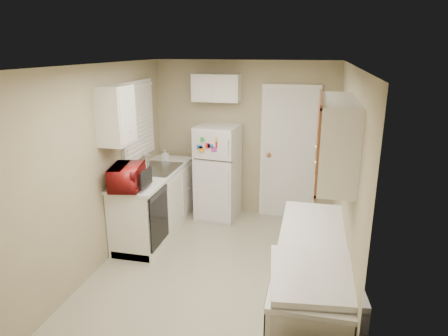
# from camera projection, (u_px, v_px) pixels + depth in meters

# --- Properties ---
(floor) EXTENTS (3.80, 3.80, 0.00)m
(floor) POSITION_uv_depth(u_px,v_px,m) (215.00, 272.00, 4.77)
(floor) COLOR #B9B49D
(floor) RESTS_ON ground
(ceiling) EXTENTS (3.80, 3.80, 0.00)m
(ceiling) POSITION_uv_depth(u_px,v_px,m) (213.00, 65.00, 4.08)
(ceiling) COLOR white
(ceiling) RESTS_ON floor
(wall_left) EXTENTS (3.80, 3.80, 0.00)m
(wall_left) POSITION_uv_depth(u_px,v_px,m) (100.00, 168.00, 4.72)
(wall_left) COLOR tan
(wall_left) RESTS_ON floor
(wall_right) EXTENTS (3.80, 3.80, 0.00)m
(wall_right) POSITION_uv_depth(u_px,v_px,m) (345.00, 186.00, 4.13)
(wall_right) COLOR tan
(wall_right) RESTS_ON floor
(wall_back) EXTENTS (2.80, 2.80, 0.00)m
(wall_back) POSITION_uv_depth(u_px,v_px,m) (244.00, 139.00, 6.20)
(wall_back) COLOR tan
(wall_back) RESTS_ON floor
(wall_front) EXTENTS (2.80, 2.80, 0.00)m
(wall_front) POSITION_uv_depth(u_px,v_px,m) (144.00, 263.00, 2.65)
(wall_front) COLOR tan
(wall_front) RESTS_ON floor
(left_counter) EXTENTS (0.60, 1.80, 0.90)m
(left_counter) POSITION_uv_depth(u_px,v_px,m) (156.00, 202.00, 5.72)
(left_counter) COLOR silver
(left_counter) RESTS_ON floor
(dishwasher) EXTENTS (0.03, 0.58, 0.72)m
(dishwasher) POSITION_uv_depth(u_px,v_px,m) (159.00, 218.00, 5.08)
(dishwasher) COLOR black
(dishwasher) RESTS_ON floor
(sink) EXTENTS (0.54, 0.74, 0.16)m
(sink) POSITION_uv_depth(u_px,v_px,m) (158.00, 172.00, 5.74)
(sink) COLOR gray
(sink) RESTS_ON left_counter
(microwave) EXTENTS (0.58, 0.39, 0.35)m
(microwave) POSITION_uv_depth(u_px,v_px,m) (127.00, 177.00, 4.90)
(microwave) COLOR maroon
(microwave) RESTS_ON left_counter
(soap_bottle) EXTENTS (0.10, 0.10, 0.18)m
(soap_bottle) POSITION_uv_depth(u_px,v_px,m) (165.00, 155.00, 6.10)
(soap_bottle) COLOR silver
(soap_bottle) RESTS_ON left_counter
(window_blinds) EXTENTS (0.10, 0.98, 1.08)m
(window_blinds) POSITION_uv_depth(u_px,v_px,m) (138.00, 120.00, 5.58)
(window_blinds) COLOR silver
(window_blinds) RESTS_ON wall_left
(upper_cabinet_left) EXTENTS (0.30, 0.45, 0.70)m
(upper_cabinet_left) POSITION_uv_depth(u_px,v_px,m) (116.00, 115.00, 4.72)
(upper_cabinet_left) COLOR silver
(upper_cabinet_left) RESTS_ON wall_left
(refrigerator) EXTENTS (0.66, 0.64, 1.46)m
(refrigerator) POSITION_uv_depth(u_px,v_px,m) (218.00, 172.00, 6.14)
(refrigerator) COLOR silver
(refrigerator) RESTS_ON floor
(cabinet_over_fridge) EXTENTS (0.70, 0.30, 0.40)m
(cabinet_over_fridge) POSITION_uv_depth(u_px,v_px,m) (216.00, 88.00, 5.91)
(cabinet_over_fridge) COLOR silver
(cabinet_over_fridge) RESTS_ON wall_back
(interior_door) EXTENTS (0.86, 0.06, 2.08)m
(interior_door) POSITION_uv_depth(u_px,v_px,m) (289.00, 154.00, 6.06)
(interior_door) COLOR silver
(interior_door) RESTS_ON floor
(right_counter) EXTENTS (0.60, 2.00, 0.90)m
(right_counter) POSITION_uv_depth(u_px,v_px,m) (309.00, 289.00, 3.66)
(right_counter) COLOR silver
(right_counter) RESTS_ON floor
(stove) EXTENTS (0.73, 0.86, 0.97)m
(stove) POSITION_uv_depth(u_px,v_px,m) (310.00, 326.00, 3.12)
(stove) COLOR silver
(stove) RESTS_ON floor
(upper_cabinet_right) EXTENTS (0.30, 1.20, 0.70)m
(upper_cabinet_right) POSITION_uv_depth(u_px,v_px,m) (337.00, 139.00, 3.52)
(upper_cabinet_right) COLOR silver
(upper_cabinet_right) RESTS_ON wall_right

